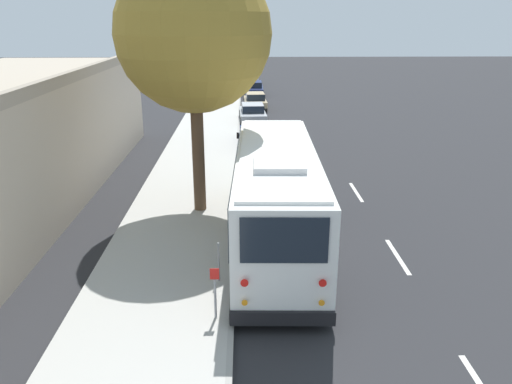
% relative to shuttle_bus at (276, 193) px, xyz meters
% --- Properties ---
extents(ground_plane, '(160.00, 160.00, 0.00)m').
position_rel_shuttle_bus_xyz_m(ground_plane, '(-0.15, -0.50, -1.80)').
color(ground_plane, '#28282B').
extents(sidewalk_slab, '(80.00, 3.96, 0.15)m').
position_rel_shuttle_bus_xyz_m(sidewalk_slab, '(-0.15, 3.39, -1.72)').
color(sidewalk_slab, '#B2AFA8').
rests_on(sidewalk_slab, ground).
extents(curb_strip, '(80.00, 0.14, 0.15)m').
position_rel_shuttle_bus_xyz_m(curb_strip, '(-0.15, 1.35, -1.72)').
color(curb_strip, '#9D9A94').
rests_on(curb_strip, ground).
extents(shuttle_bus, '(9.98, 2.77, 3.37)m').
position_rel_shuttle_bus_xyz_m(shuttle_bus, '(0.00, 0.00, 0.00)').
color(shuttle_bus, white).
rests_on(shuttle_bus, ground).
extents(parked_sedan_blue, '(4.74, 2.07, 1.27)m').
position_rel_shuttle_bus_xyz_m(parked_sedan_blue, '(13.03, 0.20, -1.21)').
color(parked_sedan_blue, navy).
rests_on(parked_sedan_blue, ground).
extents(parked_sedan_silver, '(4.30, 1.90, 1.33)m').
position_rel_shuttle_bus_xyz_m(parked_sedan_silver, '(19.77, 0.39, -1.18)').
color(parked_sedan_silver, '#A8AAAF').
rests_on(parked_sedan_silver, ground).
extents(parked_sedan_tan, '(4.20, 1.85, 1.28)m').
position_rel_shuttle_bus_xyz_m(parked_sedan_tan, '(25.35, 0.08, -1.21)').
color(parked_sedan_tan, tan).
rests_on(parked_sedan_tan, ground).
extents(parked_sedan_navy, '(4.50, 1.86, 1.30)m').
position_rel_shuttle_bus_xyz_m(parked_sedan_navy, '(32.64, 0.06, -1.20)').
color(parked_sedan_navy, '#19234C').
rests_on(parked_sedan_navy, ground).
extents(parked_sedan_gray, '(4.48, 1.87, 1.32)m').
position_rel_shuttle_bus_xyz_m(parked_sedan_gray, '(40.16, 0.35, -1.19)').
color(parked_sedan_gray, slate).
rests_on(parked_sedan_gray, ground).
extents(street_tree, '(5.32, 5.32, 9.79)m').
position_rel_shuttle_bus_xyz_m(street_tree, '(3.05, 2.67, 5.04)').
color(street_tree, brown).
rests_on(street_tree, sidewalk_slab).
extents(sign_post_near, '(0.06, 0.22, 1.32)m').
position_rel_shuttle_bus_xyz_m(sign_post_near, '(-4.35, 1.72, -0.97)').
color(sign_post_near, gray).
rests_on(sign_post_near, sidewalk_slab).
extents(sign_post_far, '(0.06, 0.06, 1.14)m').
position_rel_shuttle_bus_xyz_m(sign_post_far, '(-2.56, 1.72, -1.08)').
color(sign_post_far, gray).
rests_on(sign_post_far, sidewalk_slab).
extents(lane_stripe_mid, '(2.40, 0.14, 0.01)m').
position_rel_shuttle_bus_xyz_m(lane_stripe_mid, '(-0.94, -3.74, -1.80)').
color(lane_stripe_mid, silver).
rests_on(lane_stripe_mid, ground).
extents(lane_stripe_ahead, '(2.40, 0.14, 0.01)m').
position_rel_shuttle_bus_xyz_m(lane_stripe_ahead, '(5.06, -3.74, -1.80)').
color(lane_stripe_ahead, silver).
rests_on(lane_stripe_ahead, ground).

